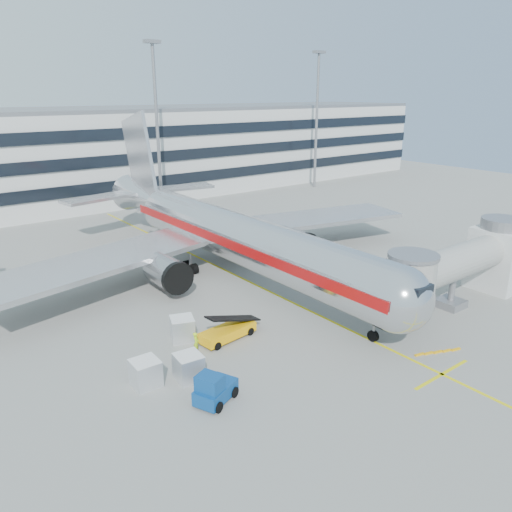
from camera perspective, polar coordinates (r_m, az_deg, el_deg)
ground at (r=44.88m, az=5.30°, el=-5.86°), size 180.00×180.00×0.00m
lead_in_line at (r=52.05m, az=-2.19°, el=-2.29°), size 0.25×70.00×0.01m
stop_bar at (r=37.11m, az=20.48°, el=-12.55°), size 6.00×0.25×0.01m
main_jet at (r=52.08m, az=-3.34°, el=2.60°), size 50.95×48.70×16.06m
jet_bridge at (r=48.06m, az=22.84°, el=-0.66°), size 17.80×4.50×7.00m
terminal at (r=92.71m, az=-20.08°, el=10.74°), size 150.00×24.25×15.60m
light_mast_centre at (r=80.42m, az=-11.31°, el=15.54°), size 2.40×1.20×25.45m
light_mast_east at (r=100.41m, az=6.99°, el=16.24°), size 2.40×1.20×25.45m
belt_loader at (r=39.10m, az=-3.29°, el=-8.56°), size 5.00×2.25×2.35m
baggage_tug at (r=31.78m, az=-4.84°, el=-14.96°), size 3.24×2.67×2.12m
cargo_container_left at (r=34.25m, az=-7.70°, el=-12.45°), size 1.84×1.84×1.79m
cargo_container_right at (r=39.23m, az=-8.42°, el=-8.22°), size 2.23×2.23×1.85m
cargo_container_front at (r=34.05m, az=-12.51°, el=-12.92°), size 1.75×1.75×1.82m
ramp_worker at (r=37.16m, az=-6.86°, el=-9.87°), size 0.70×0.75×1.71m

